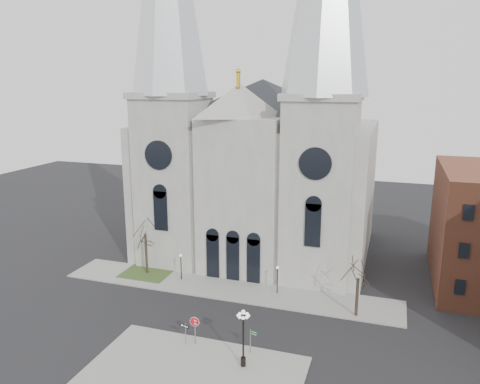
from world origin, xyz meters
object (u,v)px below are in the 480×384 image
(globe_lamp, at_px, (243,331))
(one_way_sign, at_px, (186,330))
(street_name_sign, at_px, (251,339))
(stop_sign, at_px, (195,325))

(globe_lamp, bearing_deg, one_way_sign, 164.76)
(street_name_sign, bearing_deg, globe_lamp, -81.49)
(globe_lamp, bearing_deg, stop_sign, 160.27)
(stop_sign, bearing_deg, one_way_sign, -143.90)
(stop_sign, distance_m, one_way_sign, 1.04)
(stop_sign, bearing_deg, street_name_sign, 23.52)
(stop_sign, relative_size, street_name_sign, 1.19)
(globe_lamp, relative_size, one_way_sign, 2.60)
(stop_sign, height_order, street_name_sign, stop_sign)
(street_name_sign, bearing_deg, one_way_sign, -165.66)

